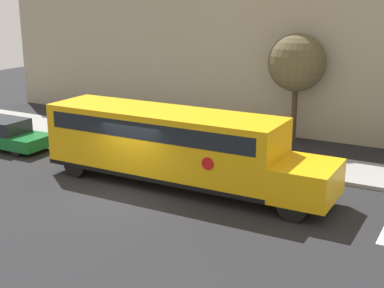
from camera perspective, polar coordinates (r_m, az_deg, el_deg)
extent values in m
plane|color=black|center=(19.90, -7.38, -5.44)|extent=(60.00, 60.00, 0.00)
cube|color=gray|center=(25.11, 1.37, -0.60)|extent=(44.00, 3.00, 0.15)
cube|color=#9E937F|center=(30.17, 7.23, 9.69)|extent=(32.00, 4.00, 8.03)
cube|color=#EAA80F|center=(20.52, -3.11, 0.25)|extent=(9.40, 2.50, 2.44)
cube|color=#EAA80F|center=(18.47, 12.14, -3.89)|extent=(1.99, 2.50, 1.21)
cube|color=black|center=(20.86, -3.06, -2.77)|extent=(9.40, 2.54, 0.16)
cube|color=black|center=(20.35, -3.14, 2.06)|extent=(8.65, 2.53, 0.64)
cylinder|color=red|center=(18.26, 1.66, -2.12)|extent=(0.44, 0.02, 0.44)
cylinder|color=black|center=(19.66, 12.70, -4.42)|extent=(1.00, 0.30, 1.00)
cylinder|color=black|center=(17.72, 10.69, -6.58)|extent=(1.00, 0.30, 1.00)
cylinder|color=black|center=(23.63, -8.90, -0.77)|extent=(1.00, 0.30, 1.00)
cylinder|color=black|center=(22.05, -12.32, -2.16)|extent=(1.00, 0.30, 1.00)
cube|color=#196B2D|center=(27.12, -19.36, 0.66)|extent=(4.79, 1.81, 0.56)
cylinder|color=black|center=(26.56, -15.79, 0.26)|extent=(0.64, 0.22, 0.64)
cylinder|color=black|center=(25.52, -18.24, -0.57)|extent=(0.64, 0.22, 0.64)
cylinder|color=#423323|center=(26.98, 10.85, 3.49)|extent=(0.27, 0.27, 3.08)
sphere|color=brown|center=(26.58, 11.12, 8.53)|extent=(2.82, 2.82, 2.82)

